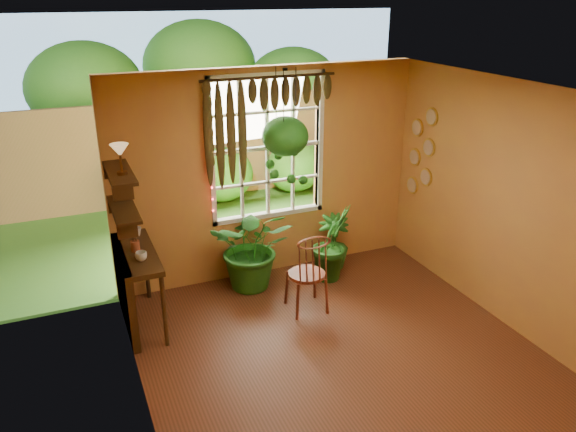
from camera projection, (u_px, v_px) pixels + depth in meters
name	position (u px, v px, depth m)	size (l,w,h in m)	color
floor	(349.00, 364.00, 5.71)	(4.50, 4.50, 0.00)	brown
ceiling	(363.00, 97.00, 4.70)	(4.50, 4.50, 0.00)	white
wall_back	(268.00, 175.00, 7.13)	(4.00, 4.00, 0.00)	#C57D43
wall_left	(136.00, 284.00, 4.48)	(4.50, 4.50, 0.00)	#C57D43
wall_right	(521.00, 213.00, 5.93)	(4.50, 4.50, 0.00)	#C57D43
window	(267.00, 148.00, 7.02)	(1.52, 0.10, 1.86)	white
valance_vine	(263.00, 104.00, 6.67)	(1.70, 0.12, 1.10)	#3E2610
string_lights	(210.00, 152.00, 6.65)	(0.03, 0.03, 1.54)	#FF2633
wall_plates	(421.00, 152.00, 7.37)	(0.04, 0.32, 1.10)	beige
counter_ledge	(129.00, 281.00, 6.18)	(0.40, 1.20, 0.90)	#3E2610
shelf_lower	(124.00, 209.00, 5.88)	(0.25, 0.90, 0.04)	#3E2610
shelf_upper	(119.00, 173.00, 5.73)	(0.25, 0.90, 0.04)	#3E2610
backyard	(197.00, 111.00, 11.19)	(14.00, 10.00, 12.00)	#33621C
windsor_chair	(308.00, 284.00, 6.56)	(0.45, 0.48, 1.16)	maroon
potted_plant_left	(253.00, 247.00, 7.00)	(1.00, 0.87, 1.12)	#185416
potted_plant_mid	(332.00, 242.00, 7.24)	(0.56, 0.45, 1.01)	#185416
potted_plant_right	(333.00, 242.00, 7.56)	(0.42, 0.42, 0.75)	#185416
hanging_basket	(285.00, 140.00, 6.82)	(0.57, 0.57, 1.45)	black
cup_a	(141.00, 256.00, 5.86)	(0.12, 0.12, 0.10)	silver
cup_b	(137.00, 232.00, 6.46)	(0.11, 0.11, 0.10)	beige
brush_jar	(135.00, 239.00, 6.04)	(0.10, 0.10, 0.35)	brown
shelf_vase	(120.00, 193.00, 6.09)	(0.13, 0.13, 0.14)	#B2AD99
tiffany_lamp	(120.00, 152.00, 5.54)	(0.19, 0.19, 0.31)	brown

